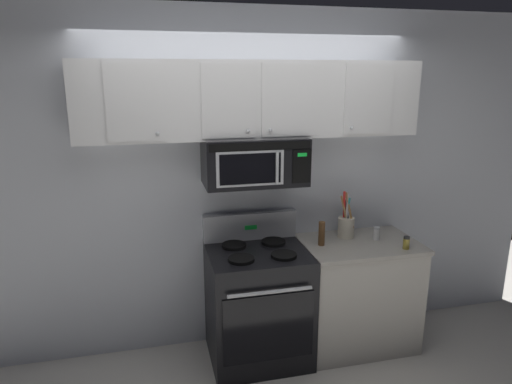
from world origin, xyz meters
The scene contains 9 objects.
back_wall centered at (0.00, 0.79, 1.35)m, with size 5.20×0.10×2.70m, color silver.
stove_range centered at (0.00, 0.42, 0.47)m, with size 0.76×0.69×1.12m.
over_range_microwave centered at (0.00, 0.54, 1.58)m, with size 0.76×0.43×0.35m.
upper_cabinets centered at (0.00, 0.57, 2.02)m, with size 2.50×0.36×0.55m.
counter_segment centered at (0.84, 0.43, 0.45)m, with size 0.93×0.65×0.90m.
utensil_crock_cream centered at (0.78, 0.56, 1.01)m, with size 0.13×0.13×0.39m.
salt_shaker centered at (0.99, 0.44, 0.95)m, with size 0.05×0.05×0.11m.
pepper_mill centered at (0.52, 0.44, 1.00)m, with size 0.05×0.05×0.19m, color brown.
spice_jar centered at (1.12, 0.21, 0.95)m, with size 0.05×0.05×0.10m.
Camera 1 is at (-0.77, -2.71, 2.21)m, focal length 31.94 mm.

